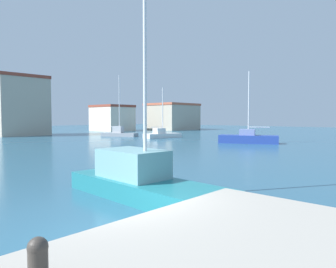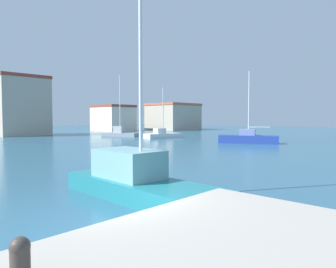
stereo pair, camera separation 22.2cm
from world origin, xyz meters
TOP-DOWN VIEW (x-y plane):
  - water at (15.00, 20.00)m, footprint 160.00×160.00m
  - mooring_bollard at (-2.89, -2.33)m, footprint 0.23×0.23m
  - sailboat_grey_inner_mooring at (25.20, 31.91)m, footprint 3.81×5.70m
  - sailboat_teal_near_pier at (3.03, 2.52)m, footprint 2.36×6.80m
  - sailboat_white_behind_lamppost at (27.07, 24.70)m, footprint 5.68×2.86m
  - sailboat_blue_distant_north at (26.92, 11.33)m, footprint 4.44×6.60m
  - yacht_club at (15.96, 45.46)m, footprint 7.71×6.41m
  - waterfront_apartments at (36.81, 49.05)m, footprint 6.70×7.99m
  - warehouse_block at (50.37, 43.89)m, footprint 10.35×9.23m

SIDE VIEW (x-z plane):
  - water at x=15.00m, z-range 0.00..0.00m
  - sailboat_white_behind_lamppost at x=27.07m, z-range -3.05..3.98m
  - sailboat_grey_inner_mooring at x=25.20m, z-range -4.08..5.15m
  - sailboat_blue_distant_north at x=26.92m, z-range -3.39..4.52m
  - sailboat_teal_near_pier at x=3.03m, z-range -4.40..5.66m
  - mooring_bollard at x=-2.89m, z-range 1.07..1.54m
  - waterfront_apartments at x=36.81m, z-range 0.01..5.54m
  - warehouse_block at x=50.37m, z-range 0.01..6.15m
  - yacht_club at x=15.96m, z-range 0.01..9.49m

